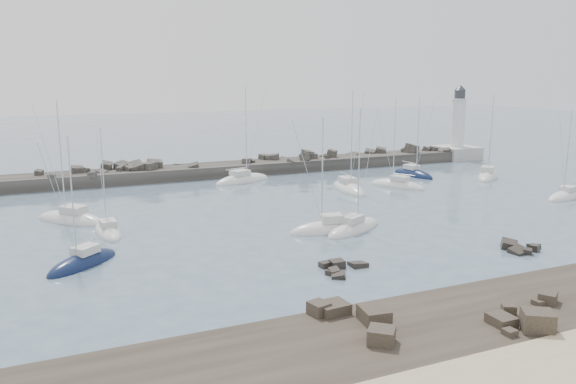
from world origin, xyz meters
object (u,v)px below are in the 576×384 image
(sailboat_3, at_px, (108,232))
(sailboat_1, at_px, (71,220))
(sailboat_4, at_px, (243,181))
(sailboat_5, at_px, (328,231))
(sailboat_8, at_px, (413,175))
(sailboat_11, at_px, (487,177))
(sailboat_6, at_px, (348,189))
(sailboat_7, at_px, (354,229))
(lighthouse, at_px, (457,142))
(sailboat_10, at_px, (566,197))
(sailboat_9, at_px, (397,186))
(sailboat_2, at_px, (83,264))

(sailboat_3, bearing_deg, sailboat_1, 116.08)
(sailboat_3, bearing_deg, sailboat_4, 44.46)
(sailboat_5, relative_size, sailboat_8, 0.95)
(sailboat_8, bearing_deg, sailboat_1, -170.04)
(sailboat_5, height_order, sailboat_11, sailboat_11)
(sailboat_5, distance_m, sailboat_6, 21.65)
(sailboat_4, xyz_separation_m, sailboat_7, (1.57, -30.10, -0.01))
(lighthouse, height_order, sailboat_4, sailboat_4)
(sailboat_3, xyz_separation_m, sailboat_10, (56.17, -6.40, 0.00))
(sailboat_3, distance_m, sailboat_11, 58.14)
(sailboat_3, relative_size, sailboat_7, 0.86)
(sailboat_7, distance_m, sailboat_8, 34.86)
(sailboat_5, relative_size, sailboat_10, 1.03)
(sailboat_1, height_order, sailboat_5, sailboat_1)
(sailboat_4, height_order, sailboat_5, sailboat_4)
(sailboat_1, bearing_deg, sailboat_11, 2.55)
(sailboat_10, distance_m, sailboat_11, 15.52)
(lighthouse, distance_m, sailboat_10, 36.15)
(lighthouse, distance_m, sailboat_9, 33.05)
(sailboat_7, xyz_separation_m, sailboat_9, (17.33, 17.58, -0.00))
(sailboat_7, bearing_deg, sailboat_9, 45.40)
(sailboat_1, height_order, sailboat_4, sailboat_4)
(sailboat_9, height_order, sailboat_10, sailboat_9)
(sailboat_2, relative_size, sailboat_5, 0.94)
(sailboat_3, bearing_deg, lighthouse, 22.56)
(sailboat_2, bearing_deg, sailboat_10, 2.80)
(lighthouse, height_order, sailboat_10, lighthouse)
(sailboat_4, xyz_separation_m, sailboat_10, (34.61, -27.56, -0.01))
(sailboat_4, bearing_deg, sailboat_6, -46.57)
(sailboat_2, distance_m, sailboat_7, 26.13)
(lighthouse, relative_size, sailboat_4, 0.96)
(sailboat_2, distance_m, sailboat_5, 23.40)
(sailboat_4, distance_m, sailboat_6, 16.42)
(sailboat_2, relative_size, sailboat_4, 0.78)
(sailboat_10, xyz_separation_m, sailboat_11, (1.26, 15.47, 0.03))
(sailboat_9, bearing_deg, sailboat_2, -157.58)
(sailboat_2, xyz_separation_m, sailboat_10, (59.16, 2.89, -0.01))
(lighthouse, relative_size, sailboat_10, 1.19)
(lighthouse, xyz_separation_m, sailboat_5, (-46.77, -36.37, -2.93))
(sailboat_11, bearing_deg, sailboat_4, 161.36)
(sailboat_9, bearing_deg, sailboat_10, -43.77)
(sailboat_1, bearing_deg, sailboat_6, 4.55)
(sailboat_2, bearing_deg, sailboat_9, 22.42)
(sailboat_11, bearing_deg, sailboat_5, -154.66)
(sailboat_1, distance_m, sailboat_8, 52.03)
(sailboat_6, relative_size, sailboat_9, 1.11)
(sailboat_4, distance_m, sailboat_8, 27.18)
(sailboat_5, bearing_deg, sailboat_11, 25.34)
(sailboat_5, xyz_separation_m, sailboat_7, (2.74, -0.48, -0.02))
(sailboat_2, height_order, sailboat_3, sailboat_2)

